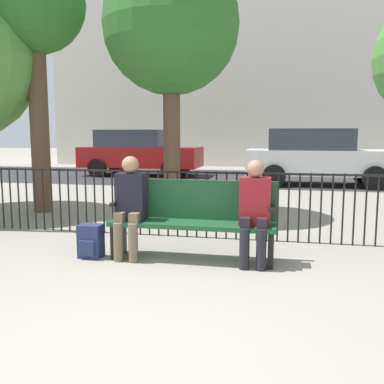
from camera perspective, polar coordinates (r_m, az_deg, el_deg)
name	(u,v)px	position (r m, az deg, el deg)	size (l,w,h in m)	color
ground_plane	(122,357)	(3.05, -9.38, -20.85)	(80.00, 80.00, 0.00)	gray
park_bench	(193,217)	(5.01, 0.19, -3.29)	(1.93, 0.45, 0.92)	#194728
seated_person_0	(130,202)	(5.06, -8.25, -1.30)	(0.34, 0.39, 1.20)	brown
seated_person_1	(255,207)	(4.76, 8.34, -2.04)	(0.34, 0.39, 1.18)	black
backpack	(91,241)	(5.24, -13.36, -6.43)	(0.27, 0.24, 0.40)	navy
fence_railing	(207,199)	(5.97, 1.99, -0.93)	(9.01, 0.03, 0.95)	black
tree_0	(171,28)	(7.92, -2.81, 21.06)	(2.37, 2.37, 4.51)	brown
tree_1	(34,9)	(8.81, -20.32, 21.93)	(1.84, 1.84, 4.74)	brown
street_surface	(251,178)	(14.60, 7.94, 1.89)	(24.00, 6.00, 0.01)	#2B2B2D
parked_car_0	(318,156)	(12.83, 16.44, 4.62)	(4.20, 1.94, 1.62)	silver
parked_car_1	(139,152)	(15.36, -7.11, 5.32)	(4.20, 1.94, 1.62)	maroon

